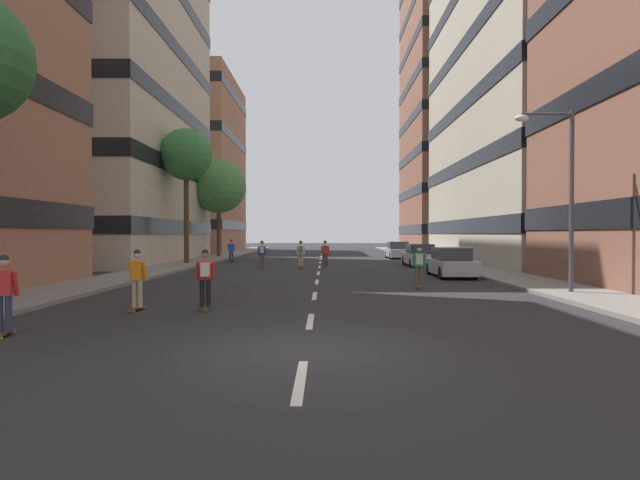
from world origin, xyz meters
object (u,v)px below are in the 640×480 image
object	(u,v)px
street_tree_far	(219,186)
skater_4	(262,253)
street_tree_near	(186,156)
streetlamp_right	(561,181)
parked_car_mid	(419,256)
skater_6	(137,277)
parked_car_far	(451,263)
skater_0	(4,291)
skater_5	(231,250)
skater_3	(301,252)
skater_7	(205,275)
skater_2	(419,264)
parked_car_near	(397,251)
skater_1	(325,252)

from	to	relation	value
street_tree_far	skater_4	distance (m)	16.16
street_tree_near	streetlamp_right	bearing A→B (deg)	-42.67
parked_car_mid	skater_6	bearing A→B (deg)	-121.61
parked_car_far	skater_0	xyz separation A→B (m)	(-13.47, -14.67, 0.29)
parked_car_far	skater_5	bearing A→B (deg)	137.97
street_tree_far	skater_3	size ratio (longest dim) A/B	5.10
skater_4	skater_5	xyz separation A→B (m)	(-3.24, 6.44, -0.03)
skater_4	skater_7	size ratio (longest dim) A/B	1.00
streetlamp_right	skater_0	bearing A→B (deg)	-155.29
skater_0	skater_6	bearing A→B (deg)	66.70
skater_7	skater_2	bearing A→B (deg)	37.02
parked_car_near	skater_4	xyz separation A→B (m)	(-10.57, -12.35, 0.32)
skater_0	skater_5	size ratio (longest dim) A/B	1.00
skater_0	street_tree_far	bearing A→B (deg)	94.89
skater_3	skater_4	world-z (taller)	same
parked_car_near	skater_4	world-z (taller)	skater_4
street_tree_near	skater_3	xyz separation A→B (m)	(8.35, -3.10, -6.80)
skater_0	skater_1	size ratio (longest dim) A/B	1.00
parked_car_mid	street_tree_near	size ratio (longest dim) A/B	0.46
skater_4	skater_6	size ratio (longest dim) A/B	1.00
skater_2	skater_7	distance (m)	9.16
skater_2	skater_3	xyz separation A→B (m)	(-5.40, 11.85, 0.00)
parked_car_mid	skater_4	world-z (taller)	skater_4
skater_4	skater_7	world-z (taller)	same
skater_1	skater_4	distance (m)	4.25
skater_1	skater_7	bearing A→B (deg)	-100.89
skater_0	skater_1	xyz separation A→B (m)	(6.98, 21.90, 0.00)
parked_car_mid	skater_3	distance (m)	8.32
parked_car_near	skater_6	size ratio (longest dim) A/B	2.47
skater_6	skater_5	bearing A→B (deg)	94.50
skater_5	skater_6	size ratio (longest dim) A/B	1.00
parked_car_near	skater_2	distance (m)	23.99
skater_6	skater_1	bearing A→B (deg)	73.46
skater_3	skater_5	world-z (taller)	same
street_tree_near	skater_3	world-z (taller)	street_tree_near
street_tree_near	skater_7	bearing A→B (deg)	-72.56
street_tree_far	skater_6	distance (m)	31.92
skater_0	skater_2	distance (m)	14.16
parked_car_far	streetlamp_right	distance (m)	8.53
parked_car_near	parked_car_mid	world-z (taller)	same
parked_car_far	street_tree_far	distance (m)	26.53
skater_3	street_tree_near	bearing A→B (deg)	159.65
skater_3	skater_7	world-z (taller)	same
skater_3	skater_7	distance (m)	17.47
parked_car_far	skater_2	distance (m)	6.12
skater_6	skater_2	bearing A→B (deg)	31.36
street_tree_near	skater_0	bearing A→B (deg)	-83.00
parked_car_mid	skater_7	size ratio (longest dim) A/B	2.47
skater_4	street_tree_far	bearing A→B (deg)	112.80
parked_car_far	skater_6	size ratio (longest dim) A/B	2.47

